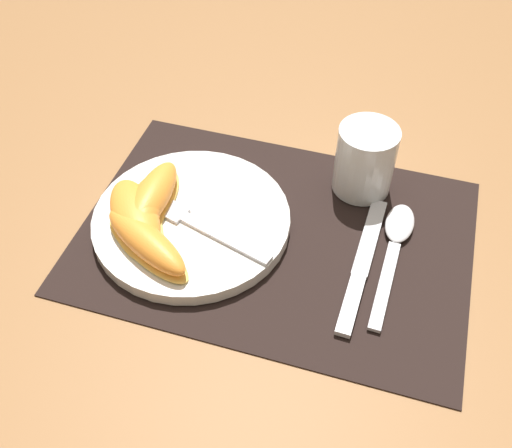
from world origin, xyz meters
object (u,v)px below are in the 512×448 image
at_px(citrus_wedge_0, 152,198).
at_px(citrus_wedge_1, 146,207).
at_px(citrus_wedge_2, 135,217).
at_px(spoon, 396,239).
at_px(plate, 192,220).
at_px(citrus_wedge_3, 146,243).
at_px(knife, 362,266).
at_px(fork, 189,220).
at_px(juice_glass, 364,163).

distance_m(citrus_wedge_0, citrus_wedge_1, 0.01).
bearing_deg(citrus_wedge_2, spoon, 14.77).
relative_size(plate, citrus_wedge_3, 1.73).
distance_m(plate, knife, 0.21).
xyz_separation_m(fork, citrus_wedge_1, (-0.05, -0.01, 0.01)).
xyz_separation_m(knife, citrus_wedge_0, (-0.25, 0.01, 0.03)).
xyz_separation_m(citrus_wedge_0, citrus_wedge_3, (0.02, -0.06, -0.00)).
distance_m(plate, citrus_wedge_2, 0.07).
xyz_separation_m(citrus_wedge_0, citrus_wedge_2, (-0.01, -0.03, -0.00)).
bearing_deg(plate, citrus_wedge_1, -163.39).
relative_size(knife, fork, 1.06).
height_order(juice_glass, citrus_wedge_0, juice_glass).
distance_m(juice_glass, citrus_wedge_2, 0.29).
bearing_deg(citrus_wedge_0, citrus_wedge_3, -72.12).
bearing_deg(fork, plate, 95.39).
bearing_deg(plate, knife, -1.42).
height_order(plate, juice_glass, juice_glass).
bearing_deg(citrus_wedge_1, citrus_wedge_2, -109.98).
bearing_deg(citrus_wedge_3, spoon, 22.44).
distance_m(spoon, citrus_wedge_2, 0.30).
xyz_separation_m(citrus_wedge_1, citrus_wedge_2, (-0.01, -0.02, -0.00)).
bearing_deg(spoon, citrus_wedge_1, -168.21).
bearing_deg(plate, spoon, 10.77).
xyz_separation_m(juice_glass, knife, (0.02, -0.13, -0.04)).
bearing_deg(juice_glass, citrus_wedge_0, -151.34).
distance_m(citrus_wedge_0, citrus_wedge_2, 0.03).
distance_m(plate, citrus_wedge_1, 0.06).
relative_size(plate, citrus_wedge_2, 1.77).
bearing_deg(fork, citrus_wedge_3, -116.71).
xyz_separation_m(juice_glass, citrus_wedge_3, (-0.21, -0.19, -0.01)).
height_order(fork, citrus_wedge_0, citrus_wedge_0).
relative_size(fork, citrus_wedge_0, 1.53).
bearing_deg(knife, citrus_wedge_0, 178.86).
bearing_deg(spoon, plate, -169.23).
distance_m(fork, citrus_wedge_2, 0.06).
distance_m(plate, citrus_wedge_3, 0.07).
relative_size(citrus_wedge_0, citrus_wedge_2, 0.94).
height_order(citrus_wedge_2, citrus_wedge_3, same).
bearing_deg(fork, spoon, 12.79).
relative_size(citrus_wedge_2, citrus_wedge_3, 0.98).
bearing_deg(citrus_wedge_2, citrus_wedge_1, 70.02).
height_order(spoon, citrus_wedge_3, citrus_wedge_3).
height_order(spoon, citrus_wedge_1, citrus_wedge_1).
relative_size(fork, citrus_wedge_1, 1.77).
xyz_separation_m(fork, citrus_wedge_3, (-0.03, -0.06, 0.01)).
relative_size(juice_glass, citrus_wedge_2, 0.67).
distance_m(citrus_wedge_1, citrus_wedge_3, 0.05).
height_order(knife, citrus_wedge_3, citrus_wedge_3).
height_order(juice_glass, citrus_wedge_2, juice_glass).
relative_size(spoon, citrus_wedge_0, 1.50).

